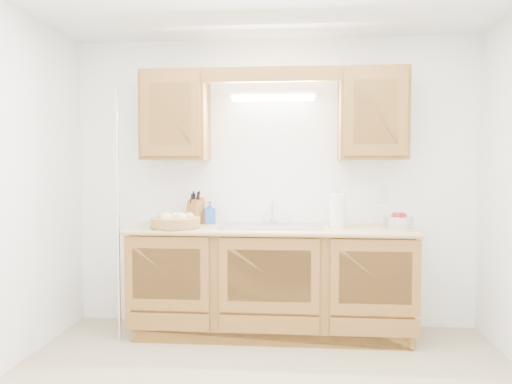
# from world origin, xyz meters

# --- Properties ---
(room) EXTENTS (3.52, 3.50, 2.50)m
(room) POSITION_xyz_m (0.00, 0.00, 1.25)
(room) COLOR tan
(room) RESTS_ON ground
(base_cabinets) EXTENTS (2.20, 0.60, 0.86)m
(base_cabinets) POSITION_xyz_m (0.00, 1.20, 0.44)
(base_cabinets) COLOR brown
(base_cabinets) RESTS_ON ground
(countertop) EXTENTS (2.30, 0.63, 0.04)m
(countertop) POSITION_xyz_m (0.00, 1.19, 0.88)
(countertop) COLOR tan
(countertop) RESTS_ON base_cabinets
(upper_cabinet_left) EXTENTS (0.55, 0.33, 0.75)m
(upper_cabinet_left) POSITION_xyz_m (-0.83, 1.33, 1.83)
(upper_cabinet_left) COLOR brown
(upper_cabinet_left) RESTS_ON room
(upper_cabinet_right) EXTENTS (0.55, 0.33, 0.75)m
(upper_cabinet_right) POSITION_xyz_m (0.83, 1.33, 1.83)
(upper_cabinet_right) COLOR brown
(upper_cabinet_right) RESTS_ON room
(valance) EXTENTS (2.20, 0.05, 0.12)m
(valance) POSITION_xyz_m (0.00, 1.19, 2.14)
(valance) COLOR brown
(valance) RESTS_ON room
(fluorescent_fixture) EXTENTS (0.76, 0.08, 0.08)m
(fluorescent_fixture) POSITION_xyz_m (0.00, 1.42, 2.00)
(fluorescent_fixture) COLOR white
(fluorescent_fixture) RESTS_ON room
(sink) EXTENTS (0.84, 0.46, 0.36)m
(sink) POSITION_xyz_m (0.00, 1.21, 0.83)
(sink) COLOR #9E9EA3
(sink) RESTS_ON countertop
(wire_shelf_pole) EXTENTS (0.03, 0.03, 2.00)m
(wire_shelf_pole) POSITION_xyz_m (-1.20, 0.94, 1.00)
(wire_shelf_pole) COLOR silver
(wire_shelf_pole) RESTS_ON ground
(outlet_plate) EXTENTS (0.08, 0.01, 0.12)m
(outlet_plate) POSITION_xyz_m (0.95, 1.49, 1.15)
(outlet_plate) COLOR white
(outlet_plate) RESTS_ON room
(fruit_basket) EXTENTS (0.51, 0.51, 0.12)m
(fruit_basket) POSITION_xyz_m (-0.77, 1.05, 0.95)
(fruit_basket) COLOR #B27E47
(fruit_basket) RESTS_ON countertop
(knife_block) EXTENTS (0.16, 0.19, 0.30)m
(knife_block) POSITION_xyz_m (-0.67, 1.33, 1.01)
(knife_block) COLOR brown
(knife_block) RESTS_ON countertop
(orange_canister) EXTENTS (0.10, 0.10, 0.24)m
(orange_canister) POSITION_xyz_m (-0.64, 1.43, 1.02)
(orange_canister) COLOR #E04B0C
(orange_canister) RESTS_ON countertop
(soap_bottle) EXTENTS (0.11, 0.11, 0.20)m
(soap_bottle) POSITION_xyz_m (-0.54, 1.35, 1.00)
(soap_bottle) COLOR blue
(soap_bottle) RESTS_ON countertop
(sponge) EXTENTS (0.12, 0.08, 0.02)m
(sponge) POSITION_xyz_m (0.55, 1.44, 0.91)
(sponge) COLOR #CC333F
(sponge) RESTS_ON countertop
(paper_towel) EXTENTS (0.15, 0.15, 0.32)m
(paper_towel) POSITION_xyz_m (0.54, 1.21, 1.03)
(paper_towel) COLOR silver
(paper_towel) RESTS_ON countertop
(apple_bowl) EXTENTS (0.26, 0.26, 0.12)m
(apple_bowl) POSITION_xyz_m (1.03, 1.23, 0.95)
(apple_bowl) COLOR silver
(apple_bowl) RESTS_ON countertop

